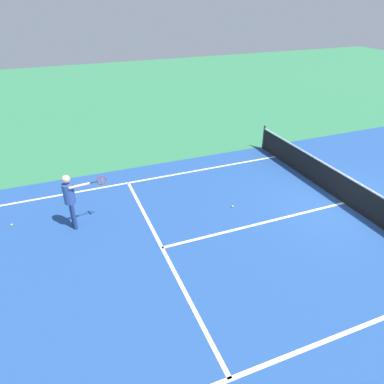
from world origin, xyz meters
The scene contains 10 objects.
ground_plane centered at (0.00, 0.00, 0.00)m, with size 60.00×60.00×0.00m, color #337F51.
court_surface_inbounds centered at (0.00, 0.00, 0.00)m, with size 10.62×24.40×0.00m, color #234C93.
line_sideline_left centered at (-4.11, -5.95, 0.00)m, with size 0.10×11.89×0.01m, color white.
line_sideline_right centered at (4.11, -5.95, 0.00)m, with size 0.10×11.89×0.01m, color white.
line_service_near centered at (0.00, -6.40, 0.00)m, with size 8.22×0.10×0.01m, color white.
line_center_service centered at (0.00, -3.20, 0.00)m, with size 0.10×6.40×0.01m, color white.
net centered at (0.00, 0.00, 0.49)m, with size 10.31×0.09×1.07m.
player_near centered at (-1.93, -8.49, 1.09)m, with size 0.42×1.25×1.75m.
tennis_ball_mid_court centered at (-1.16, -3.60, 0.03)m, with size 0.07×0.07×0.07m, color #CCE033.
tennis_ball_near_fence centered at (-2.71, -10.31, 0.03)m, with size 0.07×0.07×0.07m, color #CCE033.
Camera 1 is at (7.49, -8.51, 6.19)m, focal length 33.06 mm.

